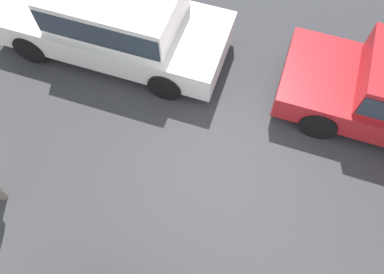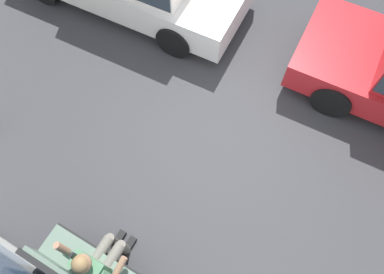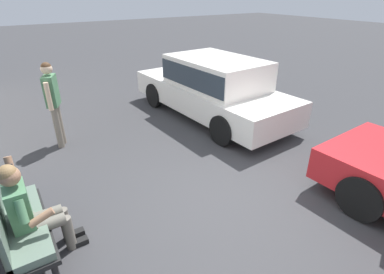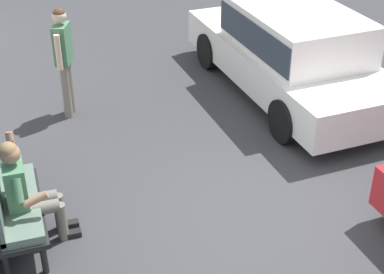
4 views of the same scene
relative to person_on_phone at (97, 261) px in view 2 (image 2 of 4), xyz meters
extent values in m
plane|color=#38383A|center=(-0.39, -2.68, -0.68)|extent=(60.00, 60.00, 0.00)
cylinder|color=black|center=(0.74, 0.32, -0.50)|extent=(0.07, 0.07, 0.37)
cylinder|color=black|center=(0.74, -0.07, -0.50)|extent=(0.07, 0.07, 0.37)
cube|color=black|center=(0.08, 0.13, -0.29)|extent=(1.49, 0.55, 0.06)
cube|color=slate|center=(0.08, 0.13, -0.21)|extent=(1.43, 0.49, 0.10)
cylinder|color=#6B665B|center=(0.09, -0.11, -0.21)|extent=(0.15, 0.42, 0.15)
cylinder|color=#6B665B|center=(0.09, -0.32, -0.45)|extent=(0.12, 0.12, 0.48)
cube|color=black|center=(0.09, -0.40, -0.65)|extent=(0.10, 0.24, 0.07)
cylinder|color=#6B665B|center=(-0.09, -0.11, -0.21)|extent=(0.15, 0.42, 0.15)
cylinder|color=#6B665B|center=(-0.09, -0.32, -0.45)|extent=(0.12, 0.12, 0.48)
cube|color=black|center=(-0.09, -0.40, -0.65)|extent=(0.10, 0.24, 0.07)
cube|color=#6B665B|center=(0.00, 0.10, -0.21)|extent=(0.34, 0.24, 0.14)
cube|color=#4C7F56|center=(0.00, 0.10, 0.07)|extent=(0.38, 0.22, 0.56)
sphere|color=#A37556|center=(0.00, 0.10, 0.49)|extent=(0.22, 0.22, 0.22)
sphere|color=olive|center=(0.00, 0.11, 0.53)|extent=(0.20, 0.20, 0.20)
cylinder|color=#A37556|center=(-0.29, -0.08, 0.06)|extent=(0.08, 0.27, 0.17)
cylinder|color=#4C7F56|center=(0.24, 0.10, 0.25)|extent=(0.25, 0.10, 0.22)
cylinder|color=#A37556|center=(0.31, 0.08, 0.44)|extent=(0.16, 0.08, 0.25)
cube|color=#232328|center=(0.14, 0.08, 0.48)|extent=(0.02, 0.07, 0.15)
cylinder|color=black|center=(-1.72, -3.89, -0.36)|extent=(0.66, 0.21, 0.66)
cylinder|color=black|center=(-1.63, -5.53, -0.36)|extent=(0.66, 0.21, 0.66)
cylinder|color=black|center=(1.10, -3.66, -0.36)|extent=(0.66, 0.22, 0.65)
camera|label=1|loc=(-0.84, -0.08, 5.33)|focal=35.00mm
camera|label=2|loc=(-1.31, -0.08, 4.83)|focal=35.00mm
camera|label=3|loc=(-3.25, -0.08, 2.26)|focal=28.00mm
camera|label=4|loc=(-5.50, -0.08, 3.76)|focal=55.00mm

